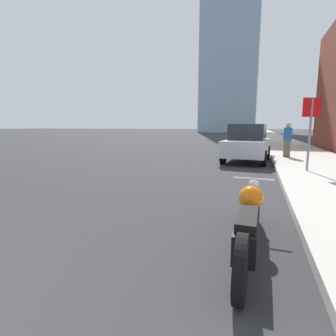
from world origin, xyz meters
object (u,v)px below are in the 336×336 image
(motorcycle, at_px, (249,221))
(parked_car_silver, at_px, (247,143))
(stop_sign, at_px, (311,122))
(pedestrian, at_px, (287,140))
(parked_car_yellow, at_px, (253,135))

(motorcycle, relative_size, parked_car_silver, 0.64)
(stop_sign, bearing_deg, pedestrian, 93.54)
(pedestrian, bearing_deg, parked_car_yellow, 98.39)
(parked_car_yellow, relative_size, pedestrian, 2.77)
(motorcycle, bearing_deg, pedestrian, 83.87)
(motorcycle, height_order, stop_sign, stop_sign)
(pedestrian, bearing_deg, stop_sign, -86.46)
(motorcycle, relative_size, pedestrian, 1.69)
(parked_car_yellow, bearing_deg, parked_car_silver, -92.06)
(parked_car_yellow, bearing_deg, stop_sign, -84.96)
(parked_car_silver, relative_size, pedestrian, 2.64)
(motorcycle, distance_m, parked_car_silver, 9.16)
(motorcycle, distance_m, pedestrian, 10.37)
(parked_car_yellow, height_order, stop_sign, stop_sign)
(parked_car_silver, distance_m, stop_sign, 3.71)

